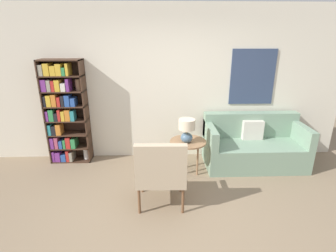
{
  "coord_description": "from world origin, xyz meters",
  "views": [
    {
      "loc": [
        -0.13,
        -2.59,
        2.21
      ],
      "look_at": [
        0.0,
        1.11,
        0.9
      ],
      "focal_mm": 28.0,
      "sensor_mm": 36.0,
      "label": 1
    }
  ],
  "objects_px": {
    "couch": "(253,146)",
    "side_table": "(188,144)",
    "armchair": "(161,170)",
    "table_lamp": "(187,129)",
    "bookshelf": "(63,112)"
  },
  "relations": [
    {
      "from": "couch",
      "to": "side_table",
      "type": "relative_size",
      "value": 2.87
    },
    {
      "from": "side_table",
      "to": "armchair",
      "type": "bearing_deg",
      "value": -116.08
    },
    {
      "from": "couch",
      "to": "table_lamp",
      "type": "bearing_deg",
      "value": -164.33
    },
    {
      "from": "side_table",
      "to": "couch",
      "type": "bearing_deg",
      "value": 13.72
    },
    {
      "from": "bookshelf",
      "to": "side_table",
      "type": "height_order",
      "value": "bookshelf"
    },
    {
      "from": "couch",
      "to": "table_lamp",
      "type": "height_order",
      "value": "table_lamp"
    },
    {
      "from": "side_table",
      "to": "table_lamp",
      "type": "bearing_deg",
      "value": -121.14
    },
    {
      "from": "couch",
      "to": "bookshelf",
      "type": "bearing_deg",
      "value": 175.76
    },
    {
      "from": "bookshelf",
      "to": "table_lamp",
      "type": "relative_size",
      "value": 4.71
    },
    {
      "from": "table_lamp",
      "to": "couch",
      "type": "bearing_deg",
      "value": 15.67
    },
    {
      "from": "armchair",
      "to": "side_table",
      "type": "distance_m",
      "value": 1.02
    },
    {
      "from": "bookshelf",
      "to": "armchair",
      "type": "distance_m",
      "value": 2.25
    },
    {
      "from": "bookshelf",
      "to": "couch",
      "type": "bearing_deg",
      "value": -4.24
    },
    {
      "from": "bookshelf",
      "to": "table_lamp",
      "type": "xyz_separation_m",
      "value": [
        2.1,
        -0.59,
        -0.12
      ]
    },
    {
      "from": "armchair",
      "to": "couch",
      "type": "bearing_deg",
      "value": 36.36
    }
  ]
}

